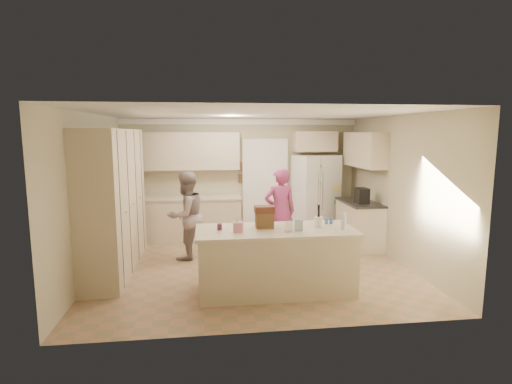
{
  "coord_description": "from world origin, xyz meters",
  "views": [
    {
      "loc": [
        -0.78,
        -6.59,
        2.29
      ],
      "look_at": [
        0.1,
        0.35,
        1.25
      ],
      "focal_mm": 28.0,
      "sensor_mm": 36.0,
      "label": 1
    }
  ],
  "objects": [
    {
      "name": "dollhouse_roof",
      "position": [
        0.05,
        -1.0,
        1.2
      ],
      "size": [
        0.28,
        0.2,
        0.1
      ],
      "primitive_type": "cube",
      "color": "#592D1E",
      "rests_on": "dollhouse_body"
    },
    {
      "name": "shaker_salt",
      "position": [
        1.02,
        -0.88,
        0.97
      ],
      "size": [
        0.05,
        0.05,
        0.09
      ],
      "primitive_type": "cylinder",
      "color": "#335793",
      "rests_on": "island_top"
    },
    {
      "name": "teen_girl",
      "position": [
        0.59,
        0.63,
        0.83
      ],
      "size": [
        0.63,
        0.45,
        1.65
      ],
      "primitive_type": "imported",
      "rotation": [
        0.0,
        0.0,
        3.23
      ],
      "color": "#A33E71",
      "rests_on": "floor"
    },
    {
      "name": "jam_jar",
      "position": [
        -0.6,
        -1.05,
        0.97
      ],
      "size": [
        0.07,
        0.07,
        0.09
      ],
      "primitive_type": "cylinder",
      "color": "#59263F",
      "rests_on": "island_top"
    },
    {
      "name": "island_top",
      "position": [
        0.2,
        -1.1,
        0.9
      ],
      "size": [
        2.28,
        0.96,
        0.05
      ],
      "primitive_type": "cube",
      "color": "beige",
      "rests_on": "island_base"
    },
    {
      "name": "crown_back",
      "position": [
        0.0,
        2.26,
        2.53
      ],
      "size": [
        5.2,
        0.08,
        0.12
      ],
      "primitive_type": "cube",
      "color": "white",
      "rests_on": "wall_back"
    },
    {
      "name": "greeting_card_b",
      "position": [
        0.5,
        -1.25,
        1.01
      ],
      "size": [
        0.12,
        0.05,
        0.16
      ],
      "primitive_type": "cube",
      "rotation": [
        0.15,
        0.0,
        -0.1
      ],
      "color": "silver",
      "rests_on": "island_top"
    },
    {
      "name": "wall_back",
      "position": [
        0.0,
        2.31,
        1.3
      ],
      "size": [
        5.2,
        0.02,
        2.6
      ],
      "primitive_type": "cube",
      "color": "#BCB28F",
      "rests_on": "ground"
    },
    {
      "name": "fridge_dispenser",
      "position": [
        1.45,
        1.68,
        1.15
      ],
      "size": [
        0.22,
        0.03,
        0.35
      ],
      "primitive_type": "cube",
      "color": "black",
      "rests_on": "refrigerator"
    },
    {
      "name": "floor",
      "position": [
        0.0,
        0.0,
        -0.01
      ],
      "size": [
        5.2,
        4.6,
        0.02
      ],
      "primitive_type": "cube",
      "color": "#A3785B",
      "rests_on": "ground"
    },
    {
      "name": "over_fridge_cab",
      "position": [
        1.65,
        2.12,
        2.1
      ],
      "size": [
        0.95,
        0.35,
        0.45
      ],
      "primitive_type": "cube",
      "color": "beige",
      "rests_on": "wall_back"
    },
    {
      "name": "refrigerator",
      "position": [
        1.67,
        2.04,
        0.9
      ],
      "size": [
        1.06,
        0.92,
        1.8
      ],
      "primitive_type": "cube",
      "rotation": [
        0.0,
        0.0,
        0.28
      ],
      "color": "white",
      "rests_on": "floor"
    },
    {
      "name": "water_bottle",
      "position": [
        1.15,
        -1.25,
        1.04
      ],
      "size": [
        0.07,
        0.07,
        0.24
      ],
      "primitive_type": "cylinder",
      "color": "silver",
      "rests_on": "island_top"
    },
    {
      "name": "teen_boy",
      "position": [
        -1.15,
        0.61,
        0.8
      ],
      "size": [
        0.99,
        0.98,
        1.61
      ],
      "primitive_type": "imported",
      "rotation": [
        0.0,
        0.0,
        3.89
      ],
      "color": "gray",
      "rests_on": "floor"
    },
    {
      "name": "tissue_plume",
      "position": [
        -0.35,
        -1.2,
        1.1
      ],
      "size": [
        0.08,
        0.08,
        0.08
      ],
      "primitive_type": "cone",
      "color": "white",
      "rests_on": "tissue_box"
    },
    {
      "name": "pantry_bank",
      "position": [
        -2.3,
        0.2,
        1.18
      ],
      "size": [
        0.6,
        2.6,
        2.35
      ],
      "primitive_type": "cube",
      "color": "beige",
      "rests_on": "floor"
    },
    {
      "name": "utensil_crock",
      "position": [
        0.85,
        -1.05,
        1.0
      ],
      "size": [
        0.13,
        0.13,
        0.15
      ],
      "primitive_type": "cylinder",
      "color": "white",
      "rests_on": "island_top"
    },
    {
      "name": "fridge_seam",
      "position": [
        1.67,
        1.69,
        0.9
      ],
      "size": [
        0.02,
        0.02,
        1.78
      ],
      "primitive_type": "cube",
      "color": "gray",
      "rests_on": "refrigerator"
    },
    {
      "name": "fridge_handle_l",
      "position": [
        1.62,
        1.67,
        1.05
      ],
      "size": [
        0.02,
        0.02,
        0.85
      ],
      "primitive_type": "cylinder",
      "color": "silver",
      "rests_on": "refrigerator"
    },
    {
      "name": "fridge_magnets",
      "position": [
        1.67,
        1.68,
        0.9
      ],
      "size": [
        0.76,
        0.02,
        1.44
      ],
      "primitive_type": null,
      "color": "tan",
      "rests_on": "refrigerator"
    },
    {
      "name": "wall_frame_lower",
      "position": [
        0.02,
        2.27,
        1.28
      ],
      "size": [
        0.15,
        0.02,
        0.2
      ],
      "primitive_type": "cube",
      "color": "brown",
      "rests_on": "wall_back"
    },
    {
      "name": "tissue_box",
      "position": [
        -0.35,
        -1.2,
        1.0
      ],
      "size": [
        0.13,
        0.13,
        0.14
      ],
      "primitive_type": "cube",
      "color": "pink",
      "rests_on": "island_top"
    },
    {
      "name": "back_base_cab",
      "position": [
        -1.15,
        2.0,
        0.44
      ],
      "size": [
        2.2,
        0.6,
        0.88
      ],
      "primitive_type": "cube",
      "color": "beige",
      "rests_on": "floor"
    },
    {
      "name": "back_upper_cab",
      "position": [
        -1.15,
        2.12,
        1.9
      ],
      "size": [
        2.2,
        0.35,
        0.8
      ],
      "primitive_type": "cube",
      "color": "beige",
      "rests_on": "wall_back"
    },
    {
      "name": "wall_right",
      "position": [
        2.61,
        0.0,
        1.3
      ],
      "size": [
        0.02,
        4.6,
        2.6
      ],
      "primitive_type": "cube",
      "color": "#BCB28F",
      "rests_on": "ground"
    },
    {
      "name": "back_countertop",
      "position": [
        -1.15,
        1.99,
        0.9
      ],
      "size": [
        2.24,
        0.63,
        0.04
      ],
      "primitive_type": "cube",
      "color": "beige",
      "rests_on": "back_base_cab"
    },
    {
      "name": "greeting_card_a",
      "position": [
        0.35,
        -1.3,
        1.01
      ],
      "size": [
        0.12,
        0.06,
        0.16
      ],
      "primitive_type": "cube",
      "rotation": [
        0.15,
        0.0,
        0.2
      ],
      "color": "white",
      "rests_on": "island_top"
    },
    {
      "name": "wall_left",
      "position": [
        -2.61,
        0.0,
        1.3
      ],
      "size": [
        0.02,
        4.6,
        2.6
      ],
      "primitive_type": "cube",
      "color": "#BCB28F",
      "rests_on": "ground"
    },
    {
      "name": "right_base_cab",
      "position": [
        2.3,
        1.0,
        0.44
      ],
      "size": [
        0.6,
        1.2,
        0.88
      ],
      "primitive_type": "cube",
      "color": "beige",
      "rests_on": "floor"
    },
    {
      "name": "shaker_pepper",
      "position": [
        1.09,
        -0.88,
        0.97
      ],
      "size": [
        0.05,
        0.05,
        0.09
      ],
      "primitive_type": "cylinder",
      "color": "#335793",
      "rests_on": "island_top"
    },
    {
      "name": "doorway_casing",
      "position": [
        0.55,
        2.24,
        1.05
      ],
      "size": [
        1.02,
        0.03,
        2.22
      ],
      "primitive_type": "cube",
      "color": "white",
      "rests_on": "floor"
    },
    {
      "name": "right_countertop",
      "position": [
        2.29,
        1.0,
        0.9
      ],
      "size": [
        0.63,
        1.24,
        0.04
      ],
      "primitive_type": "cube",
      "color": "#2D2B28",
      "rests_on": "right_base_cab"
    },
    {
      "name": "doorway_opening",
      "position": [
        0.55,
        2.28,
        1.05
      ],
      "size": [
        0.9,
        0.06,
        2.1
      ],
      "primitive_type": "cube",
      "color": "black",
      "rests_on": "floor"
    },
    {
      "name": "dollhouse_body",
      "position": [
        0.05,
        -1.0,
        1.04
      ],
      "size": [
        0.26,
        0.18,
        0.22
      ],
      "primitive_type": "cube",
      "color": "brown",
      "rests_on": "island_top"
    },
    {
      "name": "island_base",
      "position": [
        0.2,
        -1.1,
        0.44
      ],
      "size": [
        2.2,
        0.9,
        0.88
      ],
      "primitive_type": "cube",
      "color": "beige",
      "rests_on": "floor"
    },
    {
      "name": "fridge_handle_r",
      "position": [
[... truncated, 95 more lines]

